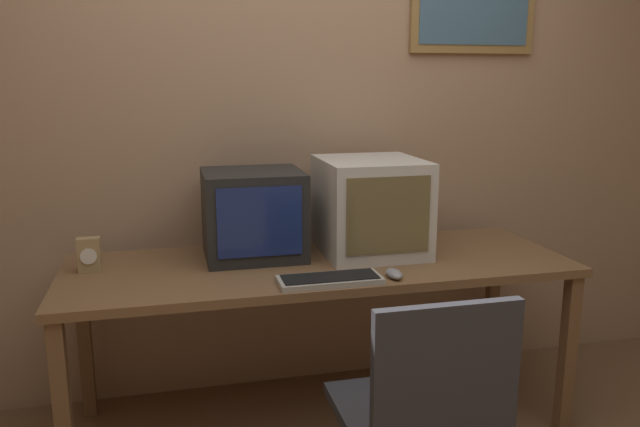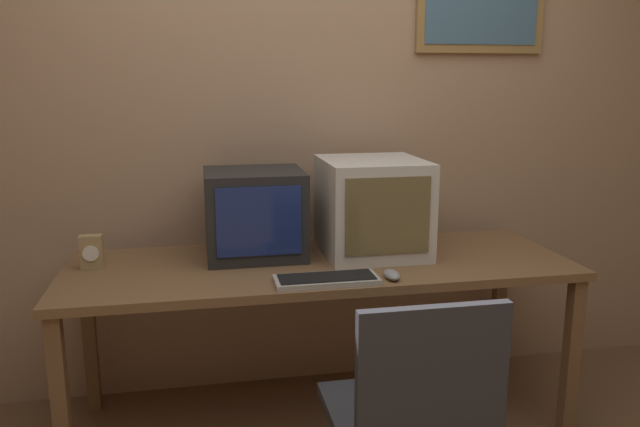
{
  "view_description": "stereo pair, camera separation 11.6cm",
  "coord_description": "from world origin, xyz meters",
  "views": [
    {
      "loc": [
        -0.61,
        -1.47,
        1.52
      ],
      "look_at": [
        0.0,
        1.01,
        0.96
      ],
      "focal_mm": 35.0,
      "sensor_mm": 36.0,
      "label": 1
    },
    {
      "loc": [
        -0.5,
        -1.49,
        1.52
      ],
      "look_at": [
        0.0,
        1.01,
        0.96
      ],
      "focal_mm": 35.0,
      "sensor_mm": 36.0,
      "label": 2
    }
  ],
  "objects": [
    {
      "name": "monitor_left",
      "position": [
        -0.26,
        1.16,
        0.94
      ],
      "size": [
        0.42,
        0.39,
        0.38
      ],
      "color": "black",
      "rests_on": "desk"
    },
    {
      "name": "desk_clock",
      "position": [
        -0.93,
        1.09,
        0.82
      ],
      "size": [
        0.09,
        0.05,
        0.14
      ],
      "color": "#A38456",
      "rests_on": "desk"
    },
    {
      "name": "wall_back",
      "position": [
        0.01,
        1.48,
        1.31
      ],
      "size": [
        8.0,
        0.08,
        2.6
      ],
      "color": "tan",
      "rests_on": "ground_plane"
    },
    {
      "name": "mouse_near_keyboard",
      "position": [
        0.23,
        0.72,
        0.77
      ],
      "size": [
        0.06,
        0.11,
        0.03
      ],
      "color": "gray",
      "rests_on": "desk"
    },
    {
      "name": "keyboard_main",
      "position": [
        -0.03,
        0.72,
        0.77
      ],
      "size": [
        0.4,
        0.15,
        0.03
      ],
      "color": "#A8A399",
      "rests_on": "desk"
    },
    {
      "name": "desk",
      "position": [
        0.0,
        1.01,
        0.68
      ],
      "size": [
        2.12,
        0.74,
        0.75
      ],
      "color": "brown",
      "rests_on": "ground_plane"
    },
    {
      "name": "monitor_right",
      "position": [
        0.25,
        1.1,
        0.96
      ],
      "size": [
        0.43,
        0.47,
        0.42
      ],
      "color": "beige",
      "rests_on": "desk"
    }
  ]
}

